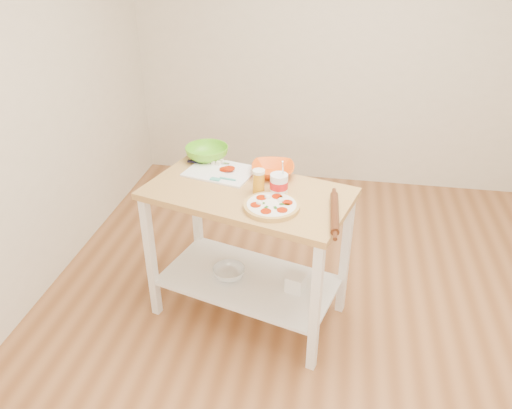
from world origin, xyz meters
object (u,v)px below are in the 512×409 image
object	(u,v)px
green_bowl	(207,153)
pizza	(271,206)
cutting_board	(221,171)
rolling_pin	(335,213)
prep_island	(248,228)
shelf_glass_bowl	(229,273)
yogurt_tub	(279,184)
shelf_bin	(296,283)
knife	(203,162)
orange_bowl	(273,170)
spatula	(222,179)
beer_pint	(259,181)

from	to	relation	value
green_bowl	pizza	bearing A→B (deg)	-47.90
cutting_board	rolling_pin	xyz separation A→B (m)	(0.71, -0.42, 0.01)
prep_island	green_bowl	xyz separation A→B (m)	(-0.34, 0.38, 0.29)
pizza	shelf_glass_bowl	size ratio (longest dim) A/B	1.46
yogurt_tub	shelf_bin	distance (m)	0.66
knife	yogurt_tub	distance (m)	0.61
cutting_board	orange_bowl	distance (m)	0.32
cutting_board	knife	xyz separation A→B (m)	(-0.14, 0.08, 0.01)
green_bowl	orange_bowl	bearing A→B (deg)	-18.58
pizza	spatula	size ratio (longest dim) A/B	1.95
pizza	shelf_glass_bowl	world-z (taller)	pizza
shelf_glass_bowl	cutting_board	bearing A→B (deg)	111.38
rolling_pin	green_bowl	bearing A→B (deg)	145.02
green_bowl	rolling_pin	bearing A→B (deg)	-34.98
green_bowl	yogurt_tub	distance (m)	0.65
yogurt_tub	orange_bowl	bearing A→B (deg)	105.91
shelf_glass_bowl	spatula	bearing A→B (deg)	117.41
cutting_board	beer_pint	xyz separation A→B (m)	(0.28, -0.22, 0.06)
orange_bowl	rolling_pin	bearing A→B (deg)	-48.33
prep_island	rolling_pin	distance (m)	0.61
pizza	beer_pint	size ratio (longest dim) A/B	2.16
cutting_board	green_bowl	xyz separation A→B (m)	(-0.13, 0.17, 0.04)
pizza	green_bowl	world-z (taller)	green_bowl
yogurt_tub	rolling_pin	world-z (taller)	yogurt_tub
orange_bowl	shelf_glass_bowl	distance (m)	0.72
cutting_board	shelf_glass_bowl	size ratio (longest dim) A/B	2.20
spatula	yogurt_tub	xyz separation A→B (m)	(0.35, -0.10, 0.05)
beer_pint	orange_bowl	bearing A→B (deg)	79.14
spatula	shelf_bin	size ratio (longest dim) A/B	1.46
prep_island	rolling_pin	bearing A→B (deg)	-22.23
prep_island	cutting_board	size ratio (longest dim) A/B	2.81
yogurt_tub	rolling_pin	distance (m)	0.38
pizza	rolling_pin	distance (m)	0.34
shelf_bin	green_bowl	bearing A→B (deg)	146.02
cutting_board	rolling_pin	world-z (taller)	rolling_pin
beer_pint	rolling_pin	world-z (taller)	beer_pint
green_bowl	beer_pint	size ratio (longest dim) A/B	1.96
cutting_board	beer_pint	distance (m)	0.36
spatula	yogurt_tub	distance (m)	0.37
prep_island	spatula	size ratio (longest dim) A/B	8.30
green_bowl	shelf_glass_bowl	world-z (taller)	green_bowl
shelf_glass_bowl	green_bowl	bearing A→B (deg)	119.21
shelf_glass_bowl	knife	bearing A→B (deg)	126.83
prep_island	shelf_bin	bearing A→B (deg)	-9.59
pizza	shelf_glass_bowl	xyz separation A→B (m)	(-0.29, 0.18, -0.62)
pizza	knife	distance (m)	0.70
knife	shelf_bin	xyz separation A→B (m)	(0.65, -0.35, -0.60)
orange_bowl	beer_pint	distance (m)	0.25
orange_bowl	shelf_bin	distance (m)	0.71
cutting_board	green_bowl	bearing A→B (deg)	141.28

